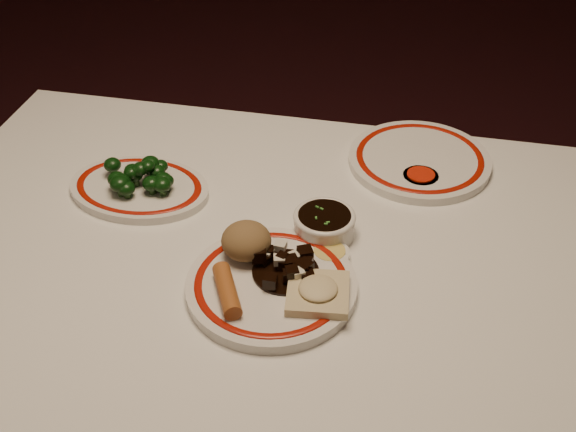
% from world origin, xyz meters
% --- Properties ---
extents(dining_table, '(1.20, 0.90, 0.75)m').
position_xyz_m(dining_table, '(0.00, 0.00, 0.66)').
color(dining_table, white).
rests_on(dining_table, ground).
extents(main_plate, '(0.33, 0.33, 0.02)m').
position_xyz_m(main_plate, '(0.04, -0.06, 0.76)').
color(main_plate, silver).
rests_on(main_plate, dining_table).
extents(rice_mound, '(0.08, 0.08, 0.06)m').
position_xyz_m(rice_mound, '(-0.01, -0.01, 0.80)').
color(rice_mound, olive).
rests_on(rice_mound, main_plate).
extents(spring_roll, '(0.07, 0.10, 0.03)m').
position_xyz_m(spring_roll, '(-0.01, -0.10, 0.78)').
color(spring_roll, '#AA5F29').
rests_on(spring_roll, main_plate).
extents(fried_wonton, '(0.10, 0.10, 0.02)m').
position_xyz_m(fried_wonton, '(0.11, -0.07, 0.78)').
color(fried_wonton, beige).
rests_on(fried_wonton, main_plate).
extents(stirfry_heap, '(0.11, 0.10, 0.03)m').
position_xyz_m(stirfry_heap, '(0.06, -0.03, 0.78)').
color(stirfry_heap, black).
rests_on(stirfry_heap, main_plate).
extents(broccoli_plate, '(0.27, 0.23, 0.02)m').
position_xyz_m(broccoli_plate, '(-0.24, 0.14, 0.76)').
color(broccoli_plate, silver).
rests_on(broccoli_plate, dining_table).
extents(broccoli_pile, '(0.14, 0.10, 0.05)m').
position_xyz_m(broccoli_pile, '(-0.24, 0.13, 0.79)').
color(broccoli_pile, '#23471C').
rests_on(broccoli_pile, broccoli_plate).
extents(soy_bowl, '(0.10, 0.10, 0.04)m').
position_xyz_m(soy_bowl, '(0.10, 0.09, 0.77)').
color(soy_bowl, silver).
rests_on(soy_bowl, dining_table).
extents(sweet_sour_dish, '(0.06, 0.06, 0.02)m').
position_xyz_m(sweet_sour_dish, '(0.24, 0.27, 0.76)').
color(sweet_sour_dish, silver).
rests_on(sweet_sour_dish, dining_table).
extents(mustard_dish, '(0.06, 0.06, 0.02)m').
position_xyz_m(mustard_dish, '(0.11, 0.03, 0.76)').
color(mustard_dish, silver).
rests_on(mustard_dish, dining_table).
extents(far_plate, '(0.33, 0.33, 0.02)m').
position_xyz_m(far_plate, '(0.24, 0.33, 0.76)').
color(far_plate, silver).
rests_on(far_plate, dining_table).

